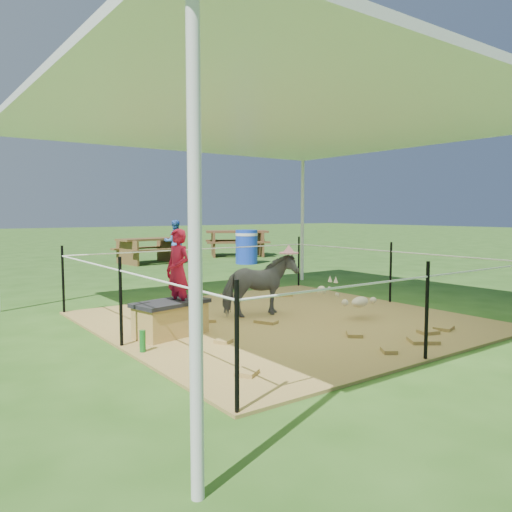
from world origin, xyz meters
TOP-DOWN VIEW (x-y plane):
  - ground at (0.00, 0.00)m, footprint 90.00×90.00m
  - hay_patch at (0.00, 0.00)m, footprint 4.60×4.60m
  - canopy_tent at (0.00, 0.00)m, footprint 6.30×6.30m
  - rope_fence at (0.00, -0.00)m, footprint 4.54×4.54m
  - straw_bale at (-1.62, 0.08)m, footprint 0.89×0.57m
  - dark_cloth at (-1.62, 0.08)m, footprint 0.95×0.63m
  - woman at (-1.52, 0.08)m, footprint 0.31×0.40m
  - green_bottle at (-2.17, -0.37)m, footprint 0.08×0.08m
  - pony at (-0.12, 0.36)m, footprint 1.09×0.63m
  - pink_hat at (-0.12, 0.36)m, footprint 0.27×0.27m
  - foal at (0.89, -0.59)m, footprint 1.05×0.77m
  - trash_barrel at (4.01, 6.56)m, footprint 0.69×0.69m
  - picnic_table_near at (1.78, 8.35)m, footprint 1.88×1.45m
  - picnic_table_far at (5.23, 8.88)m, footprint 2.53×2.30m
  - distant_person at (2.40, 7.89)m, footprint 0.72×0.63m

SIDE VIEW (x-z plane):
  - ground at x=0.00m, z-range 0.00..0.00m
  - hay_patch at x=0.00m, z-range 0.00..0.03m
  - green_bottle at x=-2.17m, z-range 0.03..0.26m
  - straw_bale at x=-1.62m, z-range 0.03..0.40m
  - foal at x=0.89m, z-range 0.03..0.55m
  - picnic_table_near at x=1.78m, z-range 0.00..0.73m
  - dark_cloth at x=-1.62m, z-range 0.40..0.44m
  - picnic_table_far at x=5.23m, z-range 0.00..0.86m
  - pony at x=-0.12m, z-range 0.03..0.90m
  - trash_barrel at x=4.01m, z-range 0.00..0.97m
  - distant_person at x=2.40m, z-range 0.00..1.26m
  - rope_fence at x=0.00m, z-range 0.14..1.14m
  - woman at x=-1.52m, z-range 0.40..1.38m
  - pink_hat at x=-0.12m, z-range 0.90..1.02m
  - canopy_tent at x=0.00m, z-range 1.24..4.14m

